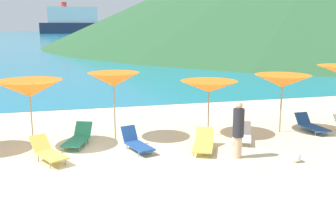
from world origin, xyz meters
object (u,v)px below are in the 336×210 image
object	(u,v)px
beachgoer_1	(238,129)
lounge_chair_5	(48,151)
umbrella_4	(29,89)
umbrella_6	(209,87)
umbrella_7	(282,81)
lounge_chair_8	(78,138)
lounge_chair_9	(136,142)
umbrella_5	(114,80)
lounge_chair_2	(204,143)
beach_ball	(296,157)
lounge_chair_7	(242,134)
lounge_chair_11	(311,125)
cruise_ship	(73,22)

from	to	relation	value
beachgoer_1	lounge_chair_5	bearing A→B (deg)	-26.67
umbrella_4	beachgoer_1	distance (m)	6.73
umbrella_4	lounge_chair_5	world-z (taller)	umbrella_4
umbrella_6	umbrella_7	distance (m)	2.79
umbrella_4	beachgoer_1	world-z (taller)	umbrella_4
lounge_chair_8	lounge_chair_9	size ratio (longest dim) A/B	1.07
umbrella_5	umbrella_6	xyz separation A→B (m)	(3.36, -0.35, -0.32)
umbrella_4	lounge_chair_2	distance (m)	5.86
umbrella_6	lounge_chair_9	xyz separation A→B (m)	(-2.86, -1.06, -1.55)
umbrella_4	lounge_chair_5	xyz separation A→B (m)	(0.53, -1.54, -1.66)
umbrella_7	umbrella_6	bearing A→B (deg)	174.07
umbrella_5	lounge_chair_2	distance (m)	3.78
lounge_chair_2	beach_ball	xyz separation A→B (m)	(2.27, -1.70, -0.10)
lounge_chair_7	lounge_chair_8	xyz separation A→B (m)	(-5.54, 0.96, 0.02)
lounge_chair_11	beach_ball	world-z (taller)	lounge_chair_11
lounge_chair_11	beachgoer_1	xyz separation A→B (m)	(-4.02, -2.09, 0.67)
umbrella_4	lounge_chair_8	xyz separation A→B (m)	(1.44, -0.13, -1.71)
lounge_chair_2	lounge_chair_5	bearing A→B (deg)	-158.72
lounge_chair_5	lounge_chair_7	xyz separation A→B (m)	(6.44, 0.44, -0.06)
umbrella_6	umbrella_5	bearing A→B (deg)	174.05
lounge_chair_2	lounge_chair_7	size ratio (longest dim) A/B	1.03
lounge_chair_5	cruise_ship	distance (m)	256.60
lounge_chair_5	lounge_chair_11	bearing A→B (deg)	-21.58
lounge_chair_7	cruise_ship	distance (m)	256.09
lounge_chair_5	lounge_chair_8	bearing A→B (deg)	29.74
lounge_chair_11	lounge_chair_2	bearing A→B (deg)	-168.04
umbrella_7	lounge_chair_9	distance (m)	5.93
umbrella_4	lounge_chair_9	xyz separation A→B (m)	(3.24, -1.16, -1.71)
lounge_chair_2	lounge_chair_9	distance (m)	2.17
beach_ball	lounge_chair_8	bearing A→B (deg)	151.68
lounge_chair_7	lounge_chair_9	distance (m)	3.73
lounge_chair_7	beachgoer_1	bearing A→B (deg)	-93.00
umbrella_7	lounge_chair_9	world-z (taller)	umbrella_7
umbrella_4	lounge_chair_7	size ratio (longest dim) A/B	1.38
beachgoer_1	beach_ball	xyz separation A→B (m)	(1.51, -0.80, -0.76)
umbrella_5	lounge_chair_5	world-z (taller)	umbrella_5
umbrella_4	lounge_chair_9	distance (m)	3.84
lounge_chair_5	lounge_chair_11	world-z (taller)	lounge_chair_5
umbrella_5	lounge_chair_8	distance (m)	2.31
lounge_chair_7	lounge_chair_9	xyz separation A→B (m)	(-3.73, -0.06, 0.01)
umbrella_5	lounge_chair_5	distance (m)	3.38
lounge_chair_9	cruise_ship	size ratio (longest dim) A/B	0.04
lounge_chair_8	lounge_chair_11	bearing A→B (deg)	18.63
lounge_chair_2	lounge_chair_11	bearing A→B (deg)	37.78
lounge_chair_11	umbrella_4	bearing A→B (deg)	174.81
beachgoer_1	cruise_ship	xyz separation A→B (m)	(0.42, 257.55, 6.72)
umbrella_6	lounge_chair_7	world-z (taller)	umbrella_6
lounge_chair_7	umbrella_6	bearing A→B (deg)	157.79
umbrella_4	lounge_chair_5	bearing A→B (deg)	-70.85
umbrella_6	lounge_chair_2	xyz separation A→B (m)	(-0.78, -1.66, -1.56)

